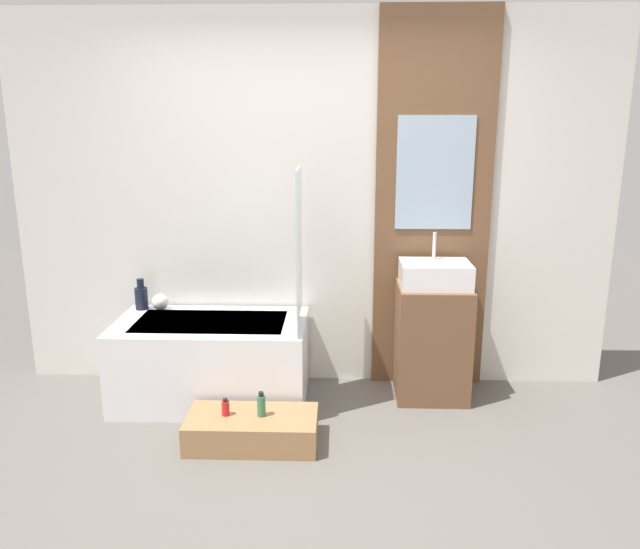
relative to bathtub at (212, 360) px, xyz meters
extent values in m
plane|color=#605B56|center=(0.67, -1.17, -0.28)|extent=(12.00, 12.00, 0.00)
cube|color=silver|center=(0.67, 0.41, 1.02)|extent=(4.20, 0.06, 2.60)
cube|color=brown|center=(1.50, 0.36, 1.02)|extent=(0.79, 0.03, 2.60)
cube|color=#9EB2C6|center=(1.50, 0.33, 1.24)|extent=(0.52, 0.01, 0.76)
cube|color=white|center=(0.00, 0.00, 0.00)|extent=(1.27, 0.71, 0.56)
cube|color=silver|center=(0.00, 0.00, 0.28)|extent=(0.99, 0.50, 0.01)
cube|color=silver|center=(0.61, -0.11, 0.79)|extent=(0.01, 0.46, 1.03)
cube|color=#997047|center=(0.35, -0.59, -0.19)|extent=(0.77, 0.39, 0.18)
cube|color=brown|center=(1.50, 0.12, 0.11)|extent=(0.49, 0.44, 0.79)
cube|color=white|center=(1.50, 0.12, 0.59)|extent=(0.46, 0.34, 0.16)
cylinder|color=silver|center=(1.50, 0.21, 0.76)|extent=(0.02, 0.02, 0.19)
cylinder|color=black|center=(-0.54, 0.26, 0.36)|extent=(0.09, 0.09, 0.15)
cylinder|color=black|center=(-0.54, 0.26, 0.47)|extent=(0.05, 0.05, 0.07)
sphere|color=silver|center=(-0.41, 0.25, 0.34)|extent=(0.12, 0.12, 0.12)
cylinder|color=red|center=(0.20, -0.59, -0.06)|extent=(0.05, 0.05, 0.09)
cylinder|color=black|center=(0.20, -0.59, -0.01)|extent=(0.03, 0.03, 0.02)
cylinder|color=#38704C|center=(0.41, -0.59, -0.04)|extent=(0.05, 0.05, 0.12)
cylinder|color=black|center=(0.41, -0.59, 0.03)|extent=(0.03, 0.03, 0.03)
camera|label=1|loc=(0.87, -3.94, 1.61)|focal=35.00mm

